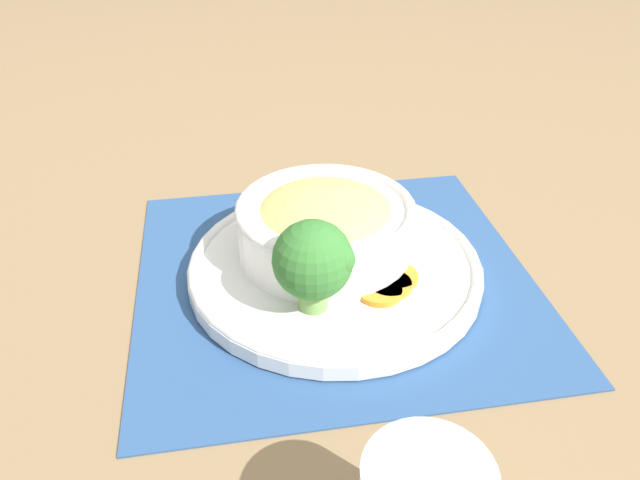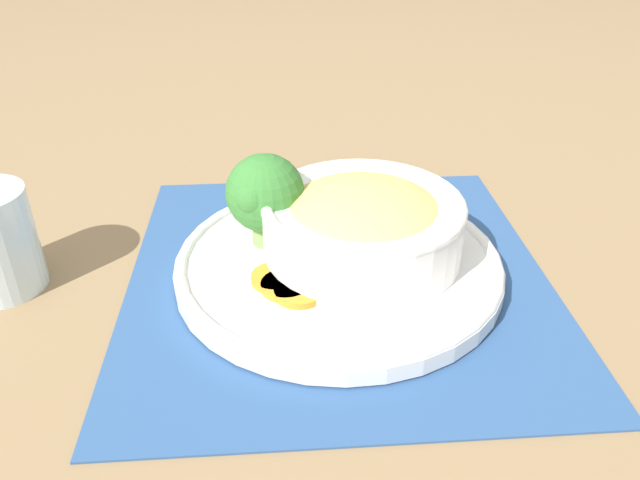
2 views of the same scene
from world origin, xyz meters
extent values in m
plane|color=#8C704C|center=(0.00, 0.00, 0.00)|extent=(4.00, 4.00, 0.00)
cube|color=#2D5184|center=(0.00, 0.00, 0.00)|extent=(0.43, 0.42, 0.00)
cylinder|color=white|center=(0.00, 0.00, 0.01)|extent=(0.31, 0.31, 0.02)
torus|color=white|center=(0.00, 0.00, 0.02)|extent=(0.31, 0.31, 0.01)
cylinder|color=white|center=(0.01, -0.02, 0.05)|extent=(0.19, 0.19, 0.05)
torus|color=white|center=(0.01, -0.02, 0.07)|extent=(0.19, 0.19, 0.01)
ellipsoid|color=#EAC66B|center=(0.01, -0.02, 0.06)|extent=(0.15, 0.15, 0.06)
cylinder|color=#759E51|center=(0.03, 0.07, 0.03)|extent=(0.03, 0.03, 0.03)
sphere|color=#387A33|center=(0.03, 0.07, 0.07)|extent=(0.07, 0.07, 0.07)
sphere|color=#387A33|center=(0.01, 0.08, 0.08)|extent=(0.03, 0.03, 0.03)
sphere|color=#387A33|center=(0.05, 0.06, 0.08)|extent=(0.03, 0.03, 0.03)
cylinder|color=orange|center=(-0.04, 0.06, 0.02)|extent=(0.04, 0.04, 0.01)
cylinder|color=orange|center=(-0.05, 0.05, 0.02)|extent=(0.04, 0.04, 0.01)
cylinder|color=orange|center=(-0.06, 0.04, 0.02)|extent=(0.04, 0.04, 0.01)
camera|label=1|loc=(0.07, 0.53, 0.40)|focal=35.00mm
camera|label=2|loc=(-0.49, 0.03, 0.34)|focal=35.00mm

